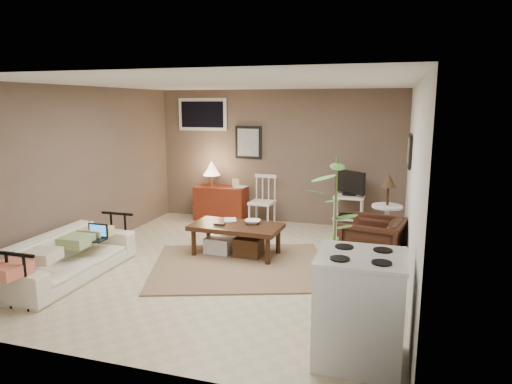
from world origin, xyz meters
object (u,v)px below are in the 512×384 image
(potted_plant, at_px, (335,229))
(armchair, at_px, (372,241))
(spindle_chair, at_px, (262,203))
(red_console, at_px, (220,200))
(side_table, at_px, (387,204))
(stove, at_px, (359,308))
(coffee_table, at_px, (236,237))
(tv_stand, at_px, (349,200))
(sofa, at_px, (68,249))

(potted_plant, bearing_deg, armchair, 76.32)
(spindle_chair, bearing_deg, red_console, 168.52)
(potted_plant, bearing_deg, side_table, 77.29)
(potted_plant, distance_m, stove, 1.04)
(coffee_table, xyz_separation_m, spindle_chair, (-0.09, 1.67, 0.15))
(spindle_chair, xyz_separation_m, stove, (1.99, -3.92, 0.05))
(red_console, xyz_separation_m, tv_stand, (2.38, -0.13, 0.18))
(sofa, height_order, red_console, red_console)
(side_table, relative_size, potted_plant, 0.70)
(coffee_table, distance_m, armchair, 1.90)
(spindle_chair, height_order, side_table, side_table)
(armchair, bearing_deg, tv_stand, -152.70)
(tv_stand, relative_size, stove, 1.11)
(armchair, bearing_deg, sofa, -57.07)
(armchair, bearing_deg, coffee_table, -78.37)
(stove, bearing_deg, potted_plant, 110.55)
(spindle_chair, bearing_deg, stove, -63.06)
(potted_plant, bearing_deg, spindle_chair, 118.72)
(side_table, bearing_deg, tv_stand, 124.33)
(side_table, height_order, potted_plant, potted_plant)
(sofa, relative_size, armchair, 2.48)
(spindle_chair, bearing_deg, armchair, -40.08)
(sofa, relative_size, spindle_chair, 2.09)
(coffee_table, height_order, side_table, side_table)
(sofa, bearing_deg, side_table, -59.80)
(red_console, bearing_deg, sofa, -103.04)
(side_table, bearing_deg, stove, -92.76)
(sofa, xyz_separation_m, side_table, (3.77, 2.19, 0.36))
(sofa, relative_size, stove, 2.00)
(red_console, relative_size, armchair, 1.44)
(sofa, bearing_deg, red_console, -13.04)
(red_console, xyz_separation_m, potted_plant, (2.53, -3.20, 0.50))
(red_console, distance_m, stove, 5.01)
(spindle_chair, distance_m, side_table, 2.34)
(side_table, relative_size, armchair, 1.54)
(tv_stand, bearing_deg, side_table, -55.67)
(tv_stand, xyz_separation_m, armchair, (0.48, -1.72, -0.18))
(spindle_chair, relative_size, tv_stand, 0.86)
(tv_stand, xyz_separation_m, potted_plant, (0.15, -3.07, 0.33))
(spindle_chair, distance_m, tv_stand, 1.51)
(spindle_chair, xyz_separation_m, side_table, (2.14, -0.88, 0.30))
(sofa, relative_size, potted_plant, 1.14)
(armchair, distance_m, stove, 2.25)
(coffee_table, relative_size, potted_plant, 0.78)
(tv_stand, distance_m, potted_plant, 3.09)
(sofa, xyz_separation_m, potted_plant, (3.29, 0.05, 0.52))
(coffee_table, height_order, sofa, sofa)
(sofa, distance_m, spindle_chair, 3.48)
(side_table, height_order, armchair, side_table)
(coffee_table, distance_m, side_table, 2.24)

